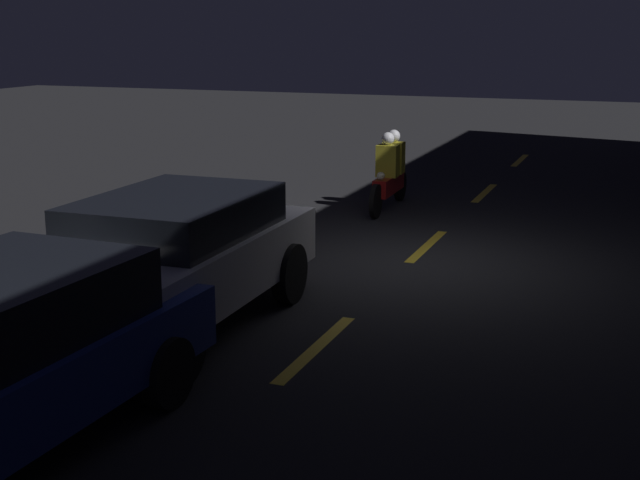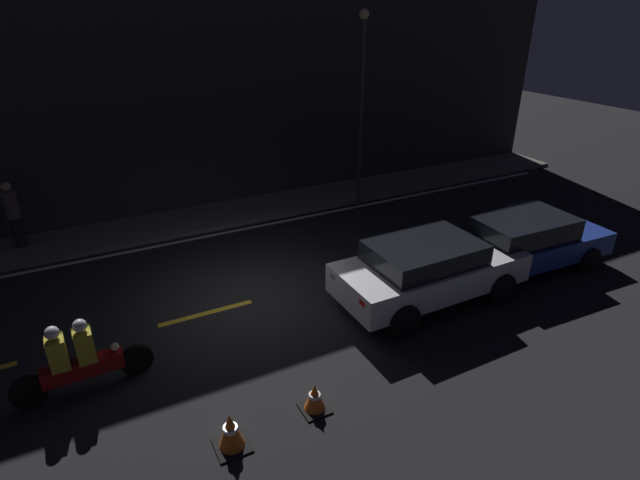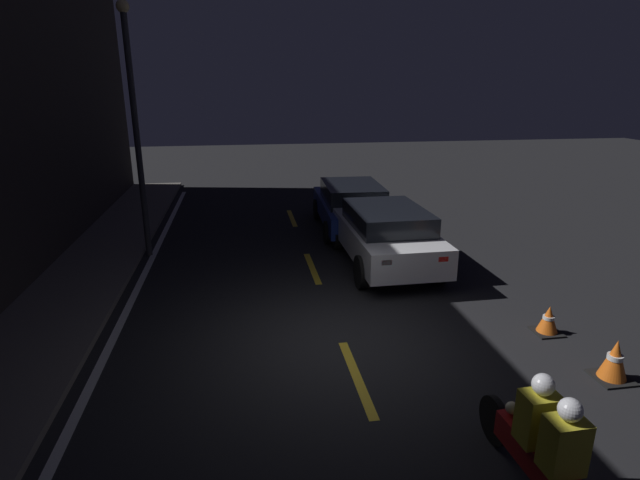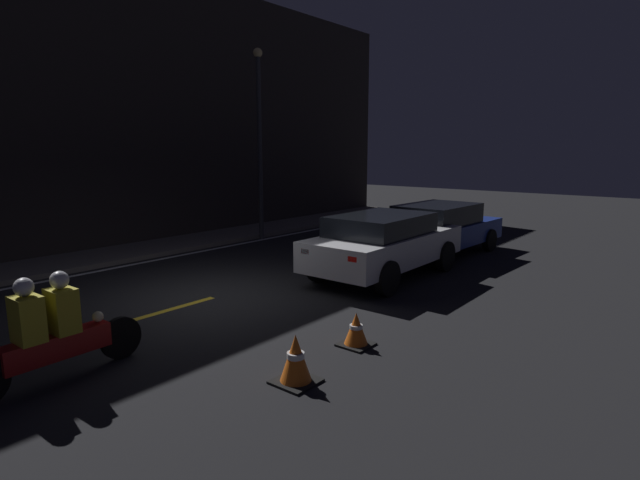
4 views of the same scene
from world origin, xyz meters
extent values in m
plane|color=black|center=(0.00, 0.00, 0.00)|extent=(56.00, 56.00, 0.00)
cube|color=#605B56|center=(0.00, 4.93, 0.06)|extent=(28.00, 1.88, 0.12)
cube|color=#2D2826|center=(0.00, 6.03, 3.96)|extent=(28.00, 0.30, 7.91)
cube|color=gold|center=(-1.00, 0.00, 0.00)|extent=(2.00, 0.14, 0.01)
cube|color=gold|center=(3.50, 0.00, 0.00)|extent=(2.00, 0.14, 0.01)
cube|color=gold|center=(8.00, 0.00, 0.00)|extent=(2.00, 0.14, 0.01)
cube|color=silver|center=(0.00, 3.74, 0.00)|extent=(25.20, 0.14, 0.01)
cube|color=silver|center=(3.50, -1.67, 0.66)|extent=(4.19, 1.78, 0.63)
cube|color=black|center=(3.29, -1.67, 1.19)|extent=(2.31, 1.59, 0.43)
cube|color=red|center=(1.44, -1.12, 0.82)|extent=(0.06, 0.20, 0.10)
cube|color=red|center=(1.45, -2.25, 0.82)|extent=(0.06, 0.20, 0.10)
cylinder|color=black|center=(4.79, -0.81, 0.35)|extent=(0.70, 0.19, 0.70)
cylinder|color=black|center=(4.80, -2.51, 0.35)|extent=(0.70, 0.19, 0.70)
cylinder|color=black|center=(2.20, -0.83, 0.35)|extent=(0.70, 0.19, 0.70)
cylinder|color=black|center=(2.21, -2.53, 0.35)|extent=(0.70, 0.19, 0.70)
cube|color=navy|center=(6.50, -1.55, 0.58)|extent=(4.21, 1.88, 0.55)
cube|color=black|center=(6.29, -1.54, 1.11)|extent=(2.34, 1.63, 0.51)
cube|color=red|center=(4.48, -0.91, 0.72)|extent=(0.07, 0.20, 0.10)
cube|color=red|center=(4.44, -2.02, 0.72)|extent=(0.07, 0.20, 0.10)
cylinder|color=black|center=(7.82, -0.77, 0.31)|extent=(0.62, 0.21, 0.61)
cylinder|color=black|center=(7.75, -2.44, 0.31)|extent=(0.62, 0.21, 0.61)
cylinder|color=black|center=(5.25, -0.66, 0.31)|extent=(0.62, 0.21, 0.61)
cylinder|color=black|center=(5.18, -2.33, 0.31)|extent=(0.62, 0.21, 0.61)
cylinder|color=black|center=(-2.57, -1.28, 0.29)|extent=(0.58, 0.10, 0.58)
cube|color=maroon|center=(-3.40, -1.30, 0.44)|extent=(1.28, 0.28, 0.30)
sphere|color=#F2EABF|center=(-2.87, -1.29, 0.67)|extent=(0.14, 0.14, 0.14)
cube|color=gold|center=(-3.30, -1.30, 0.86)|extent=(0.29, 0.37, 0.55)
sphere|color=silver|center=(-3.30, -1.30, 1.25)|extent=(0.22, 0.22, 0.22)
cube|color=gold|center=(-3.70, -1.31, 0.86)|extent=(0.29, 0.37, 0.55)
sphere|color=silver|center=(-3.70, -1.31, 1.25)|extent=(0.22, 0.22, 0.22)
cube|color=black|center=(-1.62, -3.60, 0.01)|extent=(0.50, 0.50, 0.03)
cone|color=orange|center=(-1.62, -3.60, 0.32)|extent=(0.39, 0.39, 0.58)
cylinder|color=white|center=(-1.62, -3.60, 0.35)|extent=(0.21, 0.21, 0.07)
cube|color=black|center=(-0.20, -3.49, 0.01)|extent=(0.45, 0.45, 0.03)
cone|color=orange|center=(-0.20, -3.49, 0.26)|extent=(0.34, 0.34, 0.46)
cylinder|color=white|center=(-0.20, -3.49, 0.28)|extent=(0.19, 0.19, 0.06)
cylinder|color=#333338|center=(5.04, 3.84, 2.75)|extent=(0.14, 0.14, 5.50)
sphere|color=#F9D88C|center=(5.04, 3.84, 5.62)|extent=(0.28, 0.28, 0.28)
camera|label=1|loc=(11.34, 3.02, 3.16)|focal=50.00mm
camera|label=2|loc=(-2.91, -8.92, 5.92)|focal=28.00mm
camera|label=3|loc=(-7.11, 1.51, 4.05)|focal=28.00mm
camera|label=4|loc=(-5.82, -7.40, 2.79)|focal=28.00mm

